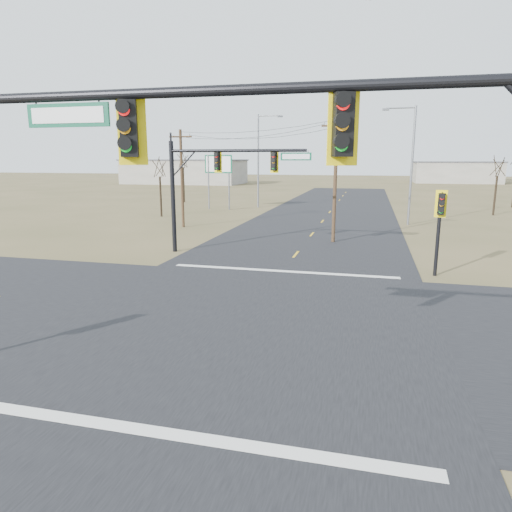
{
  "coord_description": "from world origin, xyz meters",
  "views": [
    {
      "loc": [
        4.33,
        -15.61,
        5.83
      ],
      "look_at": [
        0.19,
        1.0,
        2.2
      ],
      "focal_mm": 32.0,
      "sensor_mm": 36.0,
      "label": 1
    }
  ],
  "objects_px": {
    "streetlight_a": "(410,159)",
    "bare_tree_a": "(159,167)",
    "utility_pole_far": "(182,177)",
    "streetlight_c": "(260,156)",
    "mast_arm_far": "(218,173)",
    "pedestal_signal_ne": "(440,214)",
    "utility_pole_near": "(335,178)",
    "bare_tree_c": "(498,166)",
    "mast_arm_near": "(366,177)",
    "highway_sign": "(219,171)",
    "bare_tree_b": "(183,159)"
  },
  "relations": [
    {
      "from": "pedestal_signal_ne",
      "to": "mast_arm_far",
      "type": "bearing_deg",
      "value": 175.8
    },
    {
      "from": "highway_sign",
      "to": "bare_tree_c",
      "type": "distance_m",
      "value": 30.3
    },
    {
      "from": "streetlight_c",
      "to": "bare_tree_a",
      "type": "xyz_separation_m",
      "value": [
        -7.8,
        -11.42,
        -1.13
      ]
    },
    {
      "from": "bare_tree_c",
      "to": "streetlight_c",
      "type": "bearing_deg",
      "value": 175.99
    },
    {
      "from": "mast_arm_far",
      "to": "bare_tree_c",
      "type": "bearing_deg",
      "value": 69.22
    },
    {
      "from": "mast_arm_near",
      "to": "pedestal_signal_ne",
      "type": "xyz_separation_m",
      "value": [
        3.49,
        15.92,
        -2.33
      ]
    },
    {
      "from": "utility_pole_far",
      "to": "bare_tree_c",
      "type": "distance_m",
      "value": 32.83
    },
    {
      "from": "utility_pole_far",
      "to": "bare_tree_c",
      "type": "height_order",
      "value": "utility_pole_far"
    },
    {
      "from": "mast_arm_far",
      "to": "pedestal_signal_ne",
      "type": "bearing_deg",
      "value": 6.58
    },
    {
      "from": "mast_arm_near",
      "to": "bare_tree_c",
      "type": "xyz_separation_m",
      "value": [
        12.88,
        44.96,
        -0.36
      ]
    },
    {
      "from": "utility_pole_near",
      "to": "bare_tree_a",
      "type": "distance_m",
      "value": 21.49
    },
    {
      "from": "streetlight_a",
      "to": "bare_tree_a",
      "type": "relative_size",
      "value": 1.62
    },
    {
      "from": "utility_pole_near",
      "to": "utility_pole_far",
      "type": "height_order",
      "value": "utility_pole_near"
    },
    {
      "from": "pedestal_signal_ne",
      "to": "bare_tree_b",
      "type": "distance_m",
      "value": 45.27
    },
    {
      "from": "utility_pole_near",
      "to": "streetlight_a",
      "type": "height_order",
      "value": "streetlight_a"
    },
    {
      "from": "mast_arm_far",
      "to": "bare_tree_c",
      "type": "distance_m",
      "value": 34.21
    },
    {
      "from": "pedestal_signal_ne",
      "to": "streetlight_a",
      "type": "height_order",
      "value": "streetlight_a"
    },
    {
      "from": "mast_arm_near",
      "to": "utility_pole_near",
      "type": "height_order",
      "value": "utility_pole_near"
    },
    {
      "from": "mast_arm_far",
      "to": "streetlight_c",
      "type": "xyz_separation_m",
      "value": [
        -4.11,
        28.11,
        1.21
      ]
    },
    {
      "from": "mast_arm_near",
      "to": "bare_tree_c",
      "type": "height_order",
      "value": "mast_arm_near"
    },
    {
      "from": "mast_arm_far",
      "to": "utility_pole_near",
      "type": "relative_size",
      "value": 1.02
    },
    {
      "from": "highway_sign",
      "to": "streetlight_c",
      "type": "bearing_deg",
      "value": 39.55
    },
    {
      "from": "mast_arm_near",
      "to": "bare_tree_c",
      "type": "bearing_deg",
      "value": 51.13
    },
    {
      "from": "highway_sign",
      "to": "bare_tree_b",
      "type": "bearing_deg",
      "value": 138.63
    },
    {
      "from": "highway_sign",
      "to": "streetlight_c",
      "type": "relative_size",
      "value": 0.57
    },
    {
      "from": "highway_sign",
      "to": "bare_tree_a",
      "type": "relative_size",
      "value": 0.99
    },
    {
      "from": "pedestal_signal_ne",
      "to": "utility_pole_far",
      "type": "height_order",
      "value": "utility_pole_far"
    },
    {
      "from": "mast_arm_near",
      "to": "streetlight_a",
      "type": "bearing_deg",
      "value": 61.76
    },
    {
      "from": "streetlight_a",
      "to": "bare_tree_a",
      "type": "xyz_separation_m",
      "value": [
        -24.22,
        0.16,
        -0.76
      ]
    },
    {
      "from": "utility_pole_far",
      "to": "bare_tree_c",
      "type": "relative_size",
      "value": 1.26
    },
    {
      "from": "streetlight_a",
      "to": "bare_tree_b",
      "type": "bearing_deg",
      "value": 144.17
    },
    {
      "from": "mast_arm_near",
      "to": "bare_tree_a",
      "type": "height_order",
      "value": "mast_arm_near"
    },
    {
      "from": "highway_sign",
      "to": "bare_tree_c",
      "type": "relative_size",
      "value": 0.96
    },
    {
      "from": "mast_arm_far",
      "to": "pedestal_signal_ne",
      "type": "distance_m",
      "value": 12.92
    },
    {
      "from": "highway_sign",
      "to": "bare_tree_b",
      "type": "height_order",
      "value": "bare_tree_b"
    },
    {
      "from": "streetlight_a",
      "to": "bare_tree_c",
      "type": "relative_size",
      "value": 1.58
    },
    {
      "from": "bare_tree_b",
      "to": "highway_sign",
      "type": "bearing_deg",
      "value": -44.35
    },
    {
      "from": "mast_arm_far",
      "to": "bare_tree_b",
      "type": "height_order",
      "value": "bare_tree_b"
    },
    {
      "from": "mast_arm_near",
      "to": "streetlight_c",
      "type": "height_order",
      "value": "streetlight_c"
    },
    {
      "from": "pedestal_signal_ne",
      "to": "streetlight_a",
      "type": "distance_m",
      "value": 19.46
    },
    {
      "from": "utility_pole_near",
      "to": "streetlight_c",
      "type": "height_order",
      "value": "streetlight_c"
    },
    {
      "from": "pedestal_signal_ne",
      "to": "bare_tree_a",
      "type": "xyz_separation_m",
      "value": [
        -24.41,
        19.44,
        1.89
      ]
    },
    {
      "from": "mast_arm_far",
      "to": "utility_pole_near",
      "type": "bearing_deg",
      "value": 60.51
    },
    {
      "from": "streetlight_c",
      "to": "bare_tree_a",
      "type": "bearing_deg",
      "value": -148.65
    },
    {
      "from": "utility_pole_far",
      "to": "highway_sign",
      "type": "distance_m",
      "value": 14.81
    },
    {
      "from": "utility_pole_far",
      "to": "streetlight_c",
      "type": "bearing_deg",
      "value": 81.64
    },
    {
      "from": "pedestal_signal_ne",
      "to": "streetlight_a",
      "type": "xyz_separation_m",
      "value": [
        -0.19,
        19.28,
        2.64
      ]
    },
    {
      "from": "utility_pole_near",
      "to": "streetlight_a",
      "type": "xyz_separation_m",
      "value": [
        5.66,
        10.65,
        1.31
      ]
    },
    {
      "from": "utility_pole_near",
      "to": "bare_tree_a",
      "type": "xyz_separation_m",
      "value": [
        -18.56,
        10.81,
        0.55
      ]
    },
    {
      "from": "mast_arm_near",
      "to": "utility_pole_far",
      "type": "height_order",
      "value": "utility_pole_far"
    }
  ]
}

